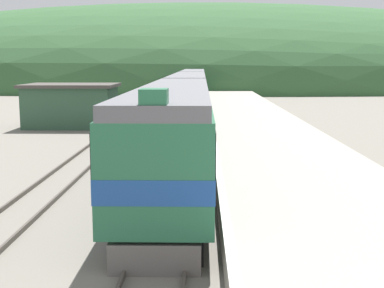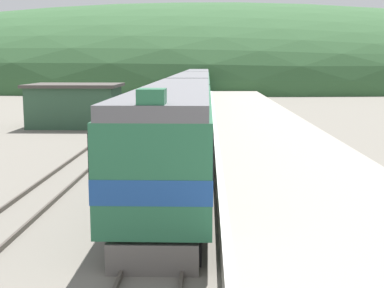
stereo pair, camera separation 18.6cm
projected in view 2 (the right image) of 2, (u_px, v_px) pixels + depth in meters
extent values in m
cube|color=#4C443D|center=(191.00, 104.00, 63.22)|extent=(0.08, 180.00, 0.16)
cube|color=#4C443D|center=(203.00, 104.00, 63.18)|extent=(0.08, 180.00, 0.16)
cube|color=#4C443D|center=(149.00, 104.00, 63.37)|extent=(0.08, 180.00, 0.16)
cube|color=#4C443D|center=(161.00, 104.00, 63.33)|extent=(0.08, 180.00, 0.16)
cube|color=#9E9689|center=(254.00, 119.00, 43.24)|extent=(6.73, 140.00, 0.86)
cube|color=silver|center=(214.00, 114.00, 43.27)|extent=(0.24, 140.00, 0.01)
ellipsoid|color=#335B33|center=(202.00, 85.00, 120.93)|extent=(193.90, 87.25, 35.10)
cube|color=#385B42|center=(75.00, 107.00, 41.88)|extent=(6.55, 4.89, 3.10)
cube|color=#47423D|center=(75.00, 85.00, 41.62)|extent=(7.05, 5.39, 0.24)
cube|color=black|center=(177.00, 171.00, 22.70)|extent=(2.33, 19.40, 0.85)
cube|color=#286B47|center=(177.00, 129.00, 22.42)|extent=(2.84, 20.63, 2.79)
cube|color=#1E4C99|center=(177.00, 134.00, 22.46)|extent=(2.87, 20.65, 0.61)
cube|color=black|center=(177.00, 114.00, 22.33)|extent=(2.86, 19.40, 0.84)
cube|color=slate|center=(177.00, 91.00, 22.18)|extent=(2.67, 20.63, 0.40)
cube|color=black|center=(155.00, 150.00, 13.26)|extent=(2.88, 2.20, 1.11)
cube|color=#286B47|center=(152.00, 96.00, 12.38)|extent=(0.64, 0.80, 0.36)
cube|color=slate|center=(153.00, 258.00, 12.71)|extent=(2.22, 0.40, 0.77)
cube|color=black|center=(192.00, 117.00, 44.71)|extent=(2.33, 20.78, 0.85)
cube|color=#286B47|center=(192.00, 96.00, 44.43)|extent=(2.84, 22.11, 2.79)
cube|color=#1E4C99|center=(192.00, 98.00, 44.46)|extent=(2.87, 22.13, 0.61)
cube|color=black|center=(192.00, 88.00, 44.34)|extent=(2.86, 20.78, 0.84)
cube|color=slate|center=(192.00, 76.00, 44.19)|extent=(2.67, 22.11, 0.40)
cube|color=black|center=(198.00, 99.00, 67.44)|extent=(2.33, 20.78, 0.85)
cube|color=#286B47|center=(198.00, 84.00, 67.16)|extent=(2.84, 22.11, 2.79)
cube|color=#1E4C99|center=(198.00, 86.00, 67.20)|extent=(2.87, 22.13, 0.61)
cube|color=black|center=(198.00, 79.00, 67.07)|extent=(2.86, 20.78, 0.84)
cube|color=slate|center=(198.00, 72.00, 66.92)|extent=(2.67, 22.11, 0.40)
cube|color=black|center=(200.00, 90.00, 90.17)|extent=(2.33, 20.78, 0.85)
cube|color=#286B47|center=(200.00, 79.00, 89.90)|extent=(2.84, 22.11, 2.79)
cube|color=#1E4C99|center=(200.00, 80.00, 89.93)|extent=(2.87, 22.13, 0.61)
cube|color=black|center=(200.00, 75.00, 89.81)|extent=(2.86, 20.78, 0.84)
cube|color=slate|center=(200.00, 69.00, 89.66)|extent=(2.67, 22.11, 0.40)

